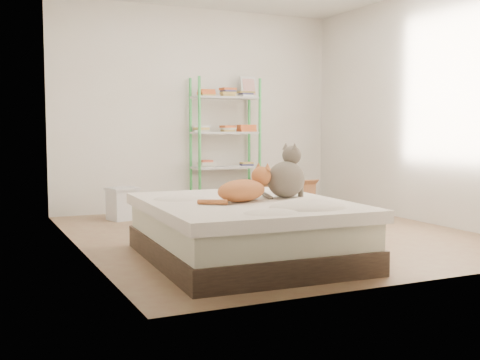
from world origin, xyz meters
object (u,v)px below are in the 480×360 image
grey_cat (286,171)px  white_bin (123,203)px  shelf_unit (226,145)px  bed (244,230)px  orange_cat (242,188)px  cardboard_box (289,197)px

grey_cat → white_bin: (-0.79, 2.45, -0.51)m
shelf_unit → bed: bearing=-110.7°
bed → white_bin: bed is taller
orange_cat → shelf_unit: bearing=46.1°
grey_cat → white_bin: grey_cat is taller
bed → white_bin: size_ratio=4.91×
orange_cat → white_bin: 2.61m
grey_cat → cardboard_box: bearing=-51.3°
bed → shelf_unit: (1.07, 2.83, 0.60)m
grey_cat → shelf_unit: (0.67, 2.79, 0.13)m
bed → grey_cat: size_ratio=4.41×
white_bin → shelf_unit: bearing=13.2°
bed → cardboard_box: bearing=55.5°
bed → grey_cat: (0.40, 0.04, 0.46)m
white_bin → grey_cat: bearing=-72.2°
orange_cat → bed: bearing=27.3°
bed → shelf_unit: bearing=71.7°
shelf_unit → white_bin: 1.63m
orange_cat → grey_cat: 0.48m
orange_cat → cardboard_box: 2.89m
shelf_unit → grey_cat: bearing=-103.4°
white_bin → orange_cat: bearing=-82.7°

